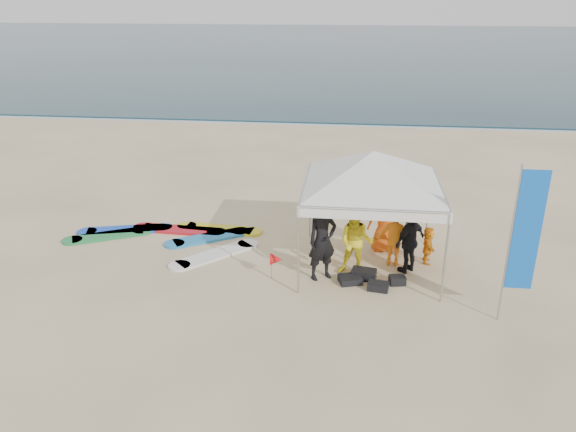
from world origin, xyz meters
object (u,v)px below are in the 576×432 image
(person_orange_a, at_px, (395,235))
(person_seated, at_px, (428,245))
(canopy_tent, at_px, (374,151))
(surfboard_spread, at_px, (175,236))
(marker_pennant, at_px, (276,260))
(person_orange_b, at_px, (385,220))
(person_black_b, at_px, (410,241))
(feather_flag, at_px, (525,233))
(person_yellow, at_px, (356,242))
(person_black_a, at_px, (322,240))

(person_orange_a, relative_size, person_seated, 1.68)
(canopy_tent, xyz_separation_m, surfboard_spread, (-5.19, 1.09, -2.85))
(marker_pennant, bearing_deg, person_orange_b, 36.17)
(canopy_tent, relative_size, marker_pennant, 6.87)
(canopy_tent, bearing_deg, person_orange_a, 12.68)
(marker_pennant, bearing_deg, person_black_b, 13.60)
(person_orange_a, bearing_deg, person_orange_b, -70.71)
(feather_flag, distance_m, marker_pennant, 5.33)
(person_orange_b, bearing_deg, person_yellow, 51.10)
(person_black_b, bearing_deg, canopy_tent, -56.73)
(person_black_a, distance_m, marker_pennant, 1.15)
(person_black_a, xyz_separation_m, surfboard_spread, (-4.11, 1.85, -0.93))
(person_orange_a, relative_size, person_black_b, 1.00)
(person_black_a, bearing_deg, person_black_b, -16.25)
(person_seated, relative_size, feather_flag, 0.28)
(surfboard_spread, bearing_deg, person_black_b, -11.83)
(person_orange_a, distance_m, person_seated, 0.92)
(surfboard_spread, bearing_deg, person_orange_b, -1.88)
(marker_pennant, height_order, surfboard_spread, marker_pennant)
(person_black_a, relative_size, person_seated, 2.04)
(person_black_a, bearing_deg, person_seated, -8.38)
(person_seated, bearing_deg, person_yellow, 119.24)
(person_orange_a, height_order, marker_pennant, person_orange_a)
(person_orange_b, height_order, canopy_tent, canopy_tent)
(feather_flag, bearing_deg, marker_pennant, 166.40)
(person_seated, bearing_deg, surfboard_spread, 87.53)
(person_yellow, height_order, person_orange_a, person_yellow)
(person_black_b, bearing_deg, person_yellow, -31.50)
(person_yellow, height_order, person_orange_b, person_orange_b)
(person_yellow, relative_size, canopy_tent, 0.38)
(person_orange_a, relative_size, feather_flag, 0.48)
(feather_flag, distance_m, surfboard_spread, 8.88)
(person_orange_a, bearing_deg, person_yellow, 38.47)
(person_seated, height_order, feather_flag, feather_flag)
(person_black_b, distance_m, surfboard_spread, 6.32)
(person_black_b, bearing_deg, surfboard_spread, -56.76)
(person_orange_a, xyz_separation_m, person_seated, (0.84, 0.20, -0.32))
(canopy_tent, bearing_deg, person_seated, 13.03)
(person_orange_b, distance_m, surfboard_spread, 5.66)
(feather_flag, xyz_separation_m, surfboard_spread, (-8.05, 3.23, -1.91))
(person_orange_a, xyz_separation_m, feather_flag, (2.25, -2.28, 1.15))
(person_black_a, height_order, marker_pennant, person_black_a)
(person_yellow, height_order, canopy_tent, canopy_tent)
(person_orange_b, height_order, marker_pennant, person_orange_b)
(person_black_a, relative_size, marker_pennant, 3.01)
(person_black_b, bearing_deg, feather_flag, 89.60)
(person_yellow, relative_size, marker_pennant, 2.61)
(person_black_a, xyz_separation_m, person_orange_b, (1.48, 1.67, -0.10))
(person_yellow, distance_m, feather_flag, 3.75)
(canopy_tent, bearing_deg, feather_flag, -36.87)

